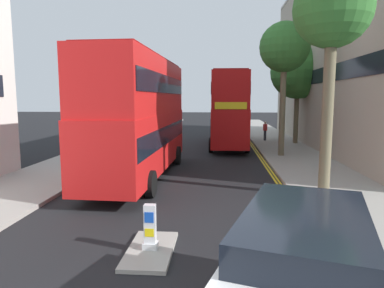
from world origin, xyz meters
name	(u,v)px	position (x,y,z in m)	size (l,w,h in m)	color
sidewalk_right	(304,164)	(6.50, 16.00, 0.07)	(4.00, 80.00, 0.14)	#9E9991
sidewalk_left	(81,161)	(-6.50, 16.00, 0.07)	(4.00, 80.00, 0.14)	#9E9991
kerb_line_outer	(272,172)	(4.40, 14.00, 0.00)	(0.10, 56.00, 0.01)	yellow
kerb_line_inner	(269,172)	(4.24, 14.00, 0.00)	(0.10, 56.00, 0.01)	yellow
traffic_island	(150,250)	(0.00, 4.24, 0.05)	(1.10, 2.20, 0.10)	#9E9991
keep_left_bollard	(150,229)	(0.00, 4.24, 0.61)	(0.36, 0.28, 1.11)	silver
double_decker_bus_away	(140,114)	(-2.06, 12.36, 3.03)	(3.05, 10.88, 5.64)	red
double_decker_bus_oncoming	(228,108)	(2.34, 23.58, 3.03)	(2.85, 10.82, 5.64)	#B20F0F
pedestrian_far	(265,131)	(5.63, 26.46, 0.99)	(0.34, 0.22, 1.62)	#2D2D38
street_tree_near	(298,72)	(7.86, 24.84, 5.84)	(4.34, 4.34, 7.89)	#6B6047
street_tree_mid	(284,49)	(5.62, 18.51, 6.78)	(3.07, 3.07, 8.27)	#6B6047
street_tree_far	(332,13)	(5.68, 9.60, 6.79)	(2.83, 2.83, 8.23)	#6B6047
townhouse_terrace_right	(379,55)	(13.50, 23.69, 6.95)	(10.08, 28.00, 13.89)	#B2A893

